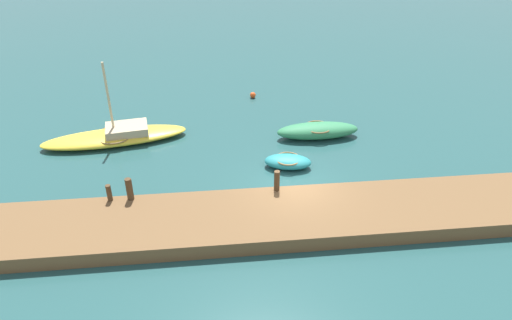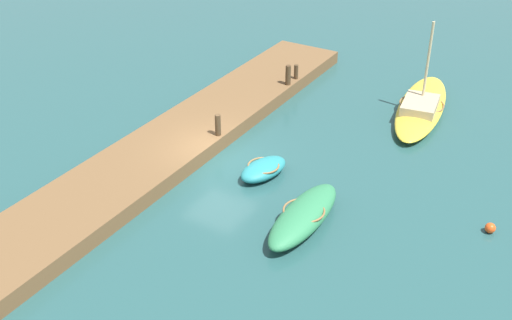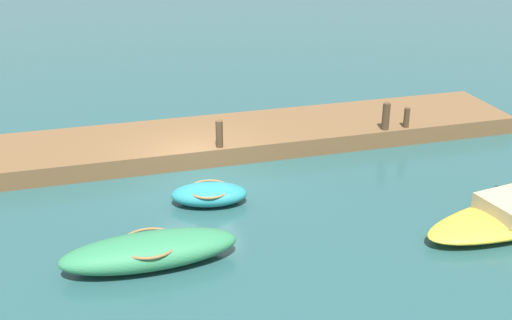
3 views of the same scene
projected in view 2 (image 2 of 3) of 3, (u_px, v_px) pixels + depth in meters
ground_plane at (219, 160)px, 25.71m from camera, size 84.00×84.00×0.00m
dock_platform at (178, 141)px, 26.45m from camera, size 24.31×3.48×0.62m
rowboat_green at (304, 216)px, 21.66m from camera, size 4.38×1.48×0.81m
dinghy_teal at (263, 169)px, 24.49m from camera, size 2.43×1.60×0.61m
sailboat_yellow at (421, 106)px, 29.23m from camera, size 7.65×3.10×4.36m
mooring_post_west at (296, 72)px, 31.13m from camera, size 0.21×0.21×0.72m
mooring_post_mid_west at (288, 75)px, 30.47m from camera, size 0.25×0.25×0.97m
mooring_post_mid_east at (288, 75)px, 30.46m from camera, size 0.25×0.25×0.95m
mooring_post_east at (218, 125)px, 26.00m from camera, size 0.24×0.24×0.93m
marker_buoy at (490, 228)px, 21.43m from camera, size 0.37×0.37×0.37m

